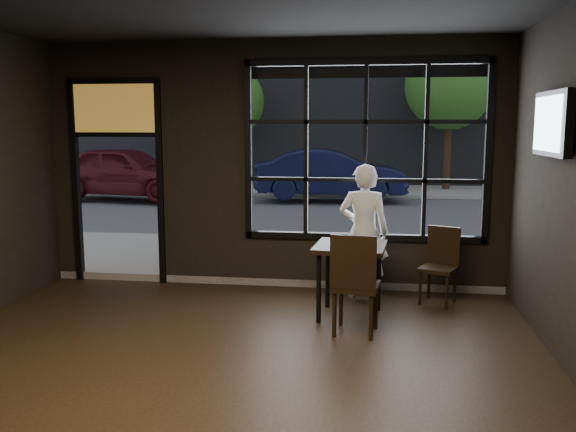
# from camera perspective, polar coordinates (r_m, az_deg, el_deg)

# --- Properties ---
(floor) EXTENTS (6.00, 7.00, 0.02)m
(floor) POSITION_cam_1_polar(r_m,az_deg,el_deg) (4.97, -8.52, -17.16)
(floor) COLOR black
(floor) RESTS_ON ground
(window_frame) EXTENTS (3.06, 0.12, 2.28)m
(window_frame) POSITION_cam_1_polar(r_m,az_deg,el_deg) (7.79, 7.22, 6.04)
(window_frame) COLOR black
(window_frame) RESTS_ON ground
(stained_transom) EXTENTS (1.20, 0.06, 0.70)m
(stained_transom) POSITION_cam_1_polar(r_m,az_deg,el_deg) (8.50, -15.90, 9.70)
(stained_transom) COLOR orange
(stained_transom) RESTS_ON ground
(street_asphalt) EXTENTS (60.00, 41.00, 0.04)m
(street_asphalt) POSITION_cam_1_polar(r_m,az_deg,el_deg) (28.39, 5.36, 4.23)
(street_asphalt) COLOR #545456
(street_asphalt) RESTS_ON ground
(cafe_table) EXTENTS (0.83, 0.83, 0.83)m
(cafe_table) POSITION_cam_1_polar(r_m,az_deg,el_deg) (6.86, 5.79, -6.03)
(cafe_table) COLOR black
(cafe_table) RESTS_ON floor
(chair_near) EXTENTS (0.51, 0.51, 1.06)m
(chair_near) POSITION_cam_1_polar(r_m,az_deg,el_deg) (6.31, 6.38, -6.22)
(chair_near) COLOR black
(chair_near) RESTS_ON floor
(chair_window) EXTENTS (0.52, 0.52, 0.92)m
(chair_window) POSITION_cam_1_polar(r_m,az_deg,el_deg) (7.51, 13.89, -4.59)
(chair_window) COLOR black
(chair_window) RESTS_ON floor
(man) EXTENTS (0.63, 0.44, 1.67)m
(man) POSITION_cam_1_polar(r_m,az_deg,el_deg) (7.51, 7.10, -1.47)
(man) COLOR white
(man) RESTS_ON floor
(hotdog) EXTENTS (0.22, 0.15, 0.06)m
(hotdog) POSITION_cam_1_polar(r_m,az_deg,el_deg) (6.94, 5.97, -2.15)
(hotdog) COLOR tan
(hotdog) RESTS_ON cafe_table
(cup) EXTENTS (0.16, 0.16, 0.10)m
(cup) POSITION_cam_1_polar(r_m,az_deg,el_deg) (6.71, 4.51, -2.34)
(cup) COLOR silver
(cup) RESTS_ON cafe_table
(tv) EXTENTS (0.12, 1.02, 0.60)m
(tv) POSITION_cam_1_polar(r_m,az_deg,el_deg) (6.14, 23.53, 7.93)
(tv) COLOR black
(tv) RESTS_ON wall_right
(navy_car) EXTENTS (4.22, 1.78, 1.35)m
(navy_car) POSITION_cam_1_polar(r_m,az_deg,el_deg) (16.84, 4.00, 3.96)
(navy_car) COLOR black
(navy_car) RESTS_ON street_asphalt
(maroon_car) EXTENTS (4.41, 2.29, 1.44)m
(maroon_car) POSITION_cam_1_polar(r_m,az_deg,el_deg) (17.61, -14.94, 4.03)
(maroon_car) COLOR #50121A
(maroon_car) RESTS_ON street_asphalt
(tree_left) EXTENTS (2.37, 2.37, 4.04)m
(tree_left) POSITION_cam_1_polar(r_m,az_deg,el_deg) (20.04, -5.68, 10.61)
(tree_left) COLOR #332114
(tree_left) RESTS_ON street_asphalt
(tree_right) EXTENTS (2.75, 2.75, 4.70)m
(tree_right) POSITION_cam_1_polar(r_m,az_deg,el_deg) (19.85, 14.90, 11.72)
(tree_right) COLOR #332114
(tree_right) RESTS_ON street_asphalt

